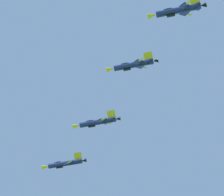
% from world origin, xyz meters
% --- Properties ---
extents(fighter_jet_lead, '(15.93, 8.21, 6.91)m').
position_xyz_m(fighter_jet_lead, '(-36.74, 98.88, 118.10)').
color(fighter_jet_lead, navy).
extents(fighter_jet_left_wing, '(15.93, 8.28, 6.83)m').
position_xyz_m(fighter_jet_left_wing, '(-21.81, 83.42, 118.65)').
color(fighter_jet_left_wing, navy).
extents(fighter_jet_right_wing, '(15.93, 8.14, 6.99)m').
position_xyz_m(fighter_jet_right_wing, '(-6.75, 64.82, 119.97)').
color(fighter_jet_right_wing, navy).
extents(fighter_jet_left_outer, '(15.93, 7.96, 7.18)m').
position_xyz_m(fighter_jet_left_outer, '(8.18, 47.28, 115.26)').
color(fighter_jet_left_outer, navy).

